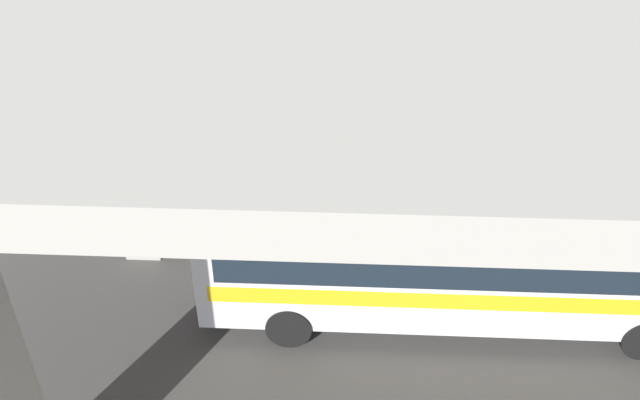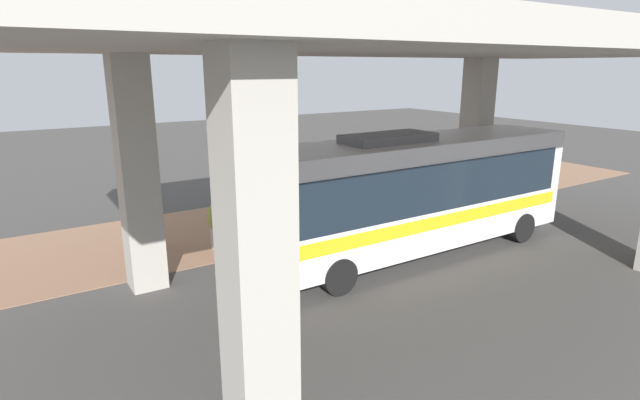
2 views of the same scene
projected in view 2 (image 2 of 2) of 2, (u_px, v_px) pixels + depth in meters
name	position (u px, v px, depth m)	size (l,w,h in m)	color
ground_plane	(332.00, 238.00, 17.27)	(80.00, 80.00, 0.00)	#474442
sidewalk_strip	(290.00, 217.00, 19.71)	(6.00, 40.00, 0.02)	#936B51
overpass	(422.00, 61.00, 12.49)	(9.40, 20.72, 6.67)	#ADA89E
bus	(414.00, 189.00, 15.32)	(2.64, 11.11, 3.89)	silver
fire_hydrant	(158.00, 234.00, 16.06)	(0.44, 0.21, 1.03)	#B21919
planter_front	(226.00, 222.00, 16.22)	(1.19, 1.19, 1.65)	#ADA89E
planter_middle	(257.00, 215.00, 17.10)	(1.11, 1.11, 1.63)	#ADA89E
street_tree_near	(235.00, 123.00, 19.32)	(1.89, 1.89, 4.82)	brown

